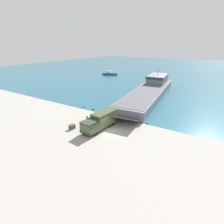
# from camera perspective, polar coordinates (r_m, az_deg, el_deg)

# --- Properties ---
(ground_plane) EXTENTS (240.00, 240.00, 0.00)m
(ground_plane) POSITION_cam_1_polar(r_m,az_deg,el_deg) (33.06, -1.11, -6.37)
(ground_plane) COLOR #9E998E
(water_surface) EXTENTS (240.00, 180.00, 0.01)m
(water_surface) POSITION_cam_1_polar(r_m,az_deg,el_deg) (123.23, 24.71, 12.32)
(water_surface) COLOR #285B70
(water_surface) RESTS_ON ground_plane
(landing_craft) EXTENTS (12.41, 42.58, 7.34)m
(landing_craft) POSITION_cam_1_polar(r_m,az_deg,el_deg) (57.46, 12.36, 7.15)
(landing_craft) COLOR slate
(landing_craft) RESTS_ON ground_plane
(military_truck) EXTENTS (3.31, 8.01, 3.08)m
(military_truck) POSITION_cam_1_polar(r_m,az_deg,el_deg) (33.53, -4.13, -2.96)
(military_truck) COLOR #475638
(military_truck) RESTS_ON ground_plane
(soldier_on_ramp) EXTENTS (0.49, 0.36, 1.72)m
(soldier_on_ramp) POSITION_cam_1_polar(r_m,az_deg,el_deg) (36.22, -8.03, -2.27)
(soldier_on_ramp) COLOR #566042
(soldier_on_ramp) RESTS_ON ground_plane
(moored_boat_a) EXTENTS (7.92, 4.54, 2.19)m
(moored_boat_a) POSITION_cam_1_polar(r_m,az_deg,el_deg) (94.24, -0.71, 12.42)
(moored_boat_a) COLOR navy
(moored_boat_a) RESTS_ON ground_plane
(cargo_crate) EXTENTS (0.88, 1.05, 0.87)m
(cargo_crate) POSITION_cam_1_polar(r_m,az_deg,el_deg) (34.74, -12.92, -4.70)
(cargo_crate) COLOR #3D4C33
(cargo_crate) RESTS_ON ground_plane
(shoreline_rock_a) EXTENTS (0.68, 0.68, 0.68)m
(shoreline_rock_a) POSITION_cam_1_polar(r_m,az_deg,el_deg) (46.13, -9.01, 1.62)
(shoreline_rock_a) COLOR gray
(shoreline_rock_a) RESTS_ON ground_plane
(shoreline_rock_b) EXTENTS (0.70, 0.70, 0.70)m
(shoreline_rock_b) POSITION_cam_1_polar(r_m,az_deg,el_deg) (37.01, 11.49, -3.66)
(shoreline_rock_b) COLOR gray
(shoreline_rock_b) RESTS_ON ground_plane
(shoreline_rock_c) EXTENTS (0.73, 0.73, 0.73)m
(shoreline_rock_c) POSITION_cam_1_polar(r_m,az_deg,el_deg) (44.08, -6.19, 0.81)
(shoreline_rock_c) COLOR #66605B
(shoreline_rock_c) RESTS_ON ground_plane
(shoreline_rock_d) EXTENTS (0.54, 0.54, 0.54)m
(shoreline_rock_d) POSITION_cam_1_polar(r_m,az_deg,el_deg) (43.91, -5.86, 0.74)
(shoreline_rock_d) COLOR #66605B
(shoreline_rock_d) RESTS_ON ground_plane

